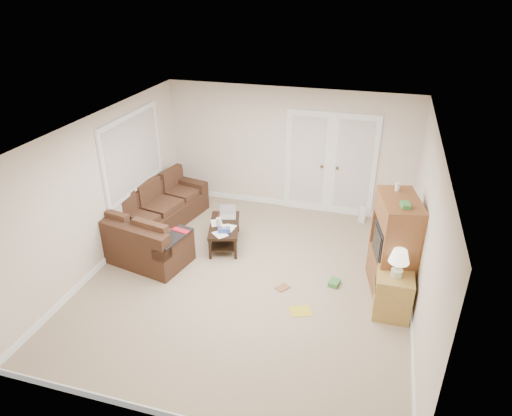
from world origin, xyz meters
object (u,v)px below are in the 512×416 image
(sectional_sofa, at_px, (151,224))
(coffee_table, at_px, (225,233))
(tv_armoire, at_px, (394,245))
(side_cabinet, at_px, (394,292))

(sectional_sofa, xyz_separation_m, coffee_table, (1.36, 0.19, -0.08))
(tv_armoire, height_order, side_cabinet, tv_armoire)
(side_cabinet, bearing_deg, sectional_sofa, 166.54)
(sectional_sofa, height_order, tv_armoire, tv_armoire)
(tv_armoire, bearing_deg, side_cabinet, -96.43)
(coffee_table, relative_size, side_cabinet, 1.04)
(sectional_sofa, relative_size, coffee_table, 2.55)
(coffee_table, height_order, tv_armoire, tv_armoire)
(sectional_sofa, height_order, side_cabinet, side_cabinet)
(sectional_sofa, relative_size, side_cabinet, 2.66)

